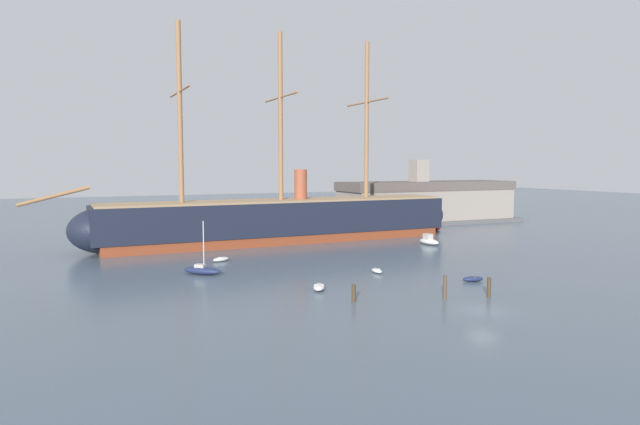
% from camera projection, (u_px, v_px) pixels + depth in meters
% --- Properties ---
extents(ground_plane, '(400.00, 400.00, 0.00)m').
position_uv_depth(ground_plane, '(483.00, 310.00, 48.11)').
color(ground_plane, '#4C5B6B').
extents(tall_ship, '(70.45, 14.63, 33.90)m').
position_uv_depth(tall_ship, '(281.00, 220.00, 90.61)').
color(tall_ship, brown).
rests_on(tall_ship, ground).
extents(dinghy_foreground_left, '(2.22, 2.86, 0.62)m').
position_uv_depth(dinghy_foreground_left, '(319.00, 287.00, 55.87)').
color(dinghy_foreground_left, silver).
rests_on(dinghy_foreground_left, ground).
extents(dinghy_foreground_right, '(2.53, 1.51, 0.56)m').
position_uv_depth(dinghy_foreground_right, '(473.00, 279.00, 60.03)').
color(dinghy_foreground_right, '#1E284C').
rests_on(dinghy_foreground_right, ground).
extents(dinghy_near_centre, '(1.15, 2.24, 0.51)m').
position_uv_depth(dinghy_near_centre, '(377.00, 271.00, 64.85)').
color(dinghy_near_centre, silver).
rests_on(dinghy_near_centre, ground).
extents(sailboat_mid_left, '(4.46, 4.33, 6.23)m').
position_uv_depth(sailboat_mid_left, '(202.00, 270.00, 63.81)').
color(sailboat_mid_left, '#1E284C').
rests_on(sailboat_mid_left, ground).
extents(dinghy_alongside_bow, '(2.63, 1.89, 0.57)m').
position_uv_depth(dinghy_alongside_bow, '(221.00, 259.00, 72.52)').
color(dinghy_alongside_bow, silver).
rests_on(dinghy_alongside_bow, ground).
extents(motorboat_alongside_stern, '(2.11, 4.23, 1.71)m').
position_uv_depth(motorboat_alongside_stern, '(429.00, 241.00, 87.89)').
color(motorboat_alongside_stern, silver).
rests_on(motorboat_alongside_stern, ground).
extents(motorboat_far_left, '(3.99, 1.80, 1.65)m').
position_uv_depth(motorboat_far_left, '(117.00, 241.00, 87.45)').
color(motorboat_far_left, silver).
rests_on(motorboat_far_left, ground).
extents(motorboat_far_right, '(2.56, 4.47, 1.77)m').
position_uv_depth(motorboat_far_right, '(434.00, 227.00, 107.82)').
color(motorboat_far_right, '#B22D28').
rests_on(motorboat_far_right, ground).
extents(motorboat_distant_centre, '(3.31, 5.14, 2.00)m').
position_uv_depth(motorboat_distant_centre, '(257.00, 227.00, 106.42)').
color(motorboat_distant_centre, gold).
rests_on(motorboat_distant_centre, ground).
extents(mooring_piling_nearest, '(0.39, 0.39, 1.60)m').
position_uv_depth(mooring_piling_nearest, '(354.00, 293.00, 51.05)').
color(mooring_piling_nearest, '#423323').
rests_on(mooring_piling_nearest, ground).
extents(mooring_piling_left_pair, '(0.37, 0.37, 2.28)m').
position_uv_depth(mooring_piling_left_pair, '(445.00, 288.00, 51.88)').
color(mooring_piling_left_pair, '#4C3D2D').
rests_on(mooring_piling_left_pair, ground).
extents(mooring_piling_right_pair, '(0.38, 0.38, 1.86)m').
position_uv_depth(mooring_piling_right_pair, '(489.00, 287.00, 52.99)').
color(mooring_piling_right_pair, '#423323').
rests_on(mooring_piling_right_pair, ground).
extents(dockside_warehouse_right, '(42.87, 13.85, 13.81)m').
position_uv_depth(dockside_warehouse_right, '(427.00, 202.00, 120.99)').
color(dockside_warehouse_right, '#565659').
rests_on(dockside_warehouse_right, ground).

